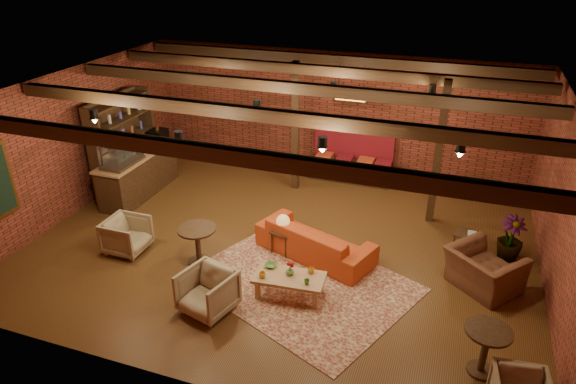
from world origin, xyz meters
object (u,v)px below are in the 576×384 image
(armchair_a, at_px, (127,234))
(round_table_right, at_px, (486,344))
(side_table_lamp, at_px, (283,224))
(round_table_left, at_px, (198,239))
(plant_tall, at_px, (520,197))
(armchair_b, at_px, (207,290))
(coffee_table, at_px, (289,278))
(side_table_book, at_px, (467,235))
(sofa, at_px, (315,240))
(armchair_right, at_px, (485,264))

(armchair_a, relative_size, round_table_right, 1.02)
(side_table_lamp, relative_size, round_table_left, 1.11)
(armchair_a, relative_size, plant_tall, 0.29)
(round_table_left, xyz_separation_m, plant_tall, (5.70, 2.15, 0.84))
(side_table_lamp, distance_m, armchair_b, 2.21)
(side_table_lamp, relative_size, plant_tall, 0.31)
(armchair_b, height_order, plant_tall, plant_tall)
(coffee_table, height_order, side_table_book, coffee_table)
(side_table_lamp, distance_m, plant_tall, 4.51)
(coffee_table, xyz_separation_m, side_table_lamp, (-0.57, 1.30, 0.27))
(round_table_left, height_order, side_table_book, round_table_left)
(side_table_book, bearing_deg, plant_tall, 11.64)
(armchair_a, height_order, armchair_b, armchair_b)
(sofa, bearing_deg, coffee_table, 107.18)
(coffee_table, height_order, armchair_a, armchair_a)
(side_table_book, xyz_separation_m, plant_tall, (0.80, 0.17, 0.89))
(armchair_b, bearing_deg, sofa, 76.40)
(armchair_a, height_order, side_table_book, armchair_a)
(coffee_table, bearing_deg, plant_tall, 34.77)
(armchair_right, bearing_deg, round_table_right, 130.44)
(round_table_left, distance_m, side_table_book, 5.29)
(round_table_left, distance_m, armchair_right, 5.31)
(side_table_book, bearing_deg, side_table_lamp, -162.31)
(armchair_a, distance_m, side_table_book, 6.78)
(sofa, relative_size, side_table_lamp, 2.79)
(sofa, xyz_separation_m, side_table_lamp, (-0.63, -0.11, 0.30))
(armchair_a, xyz_separation_m, armchair_right, (6.77, 1.07, 0.11))
(sofa, bearing_deg, side_table_lamp, 29.94)
(round_table_left, xyz_separation_m, armchair_b, (0.84, -1.23, -0.10))
(armchair_right, bearing_deg, side_table_lamp, 41.13)
(sofa, relative_size, armchair_a, 3.01)
(sofa, relative_size, armchair_right, 2.06)
(armchair_a, relative_size, armchair_b, 0.95)
(side_table_lamp, bearing_deg, plant_tall, 16.58)
(sofa, xyz_separation_m, armchair_right, (3.16, -0.03, 0.16))
(armchair_b, bearing_deg, round_table_right, 16.09)
(sofa, distance_m, coffee_table, 1.41)
(armchair_right, bearing_deg, sofa, 39.32)
(sofa, distance_m, round_table_right, 3.85)
(armchair_right, xyz_separation_m, plant_tall, (0.47, 1.19, 0.85))
(armchair_a, height_order, armchair_right, armchair_right)
(coffee_table, bearing_deg, side_table_book, 39.67)
(armchair_b, xyz_separation_m, armchair_right, (4.38, 2.20, 0.09))
(side_table_lamp, height_order, armchair_a, side_table_lamp)
(round_table_left, height_order, round_table_right, round_table_right)
(side_table_lamp, xyz_separation_m, side_table_book, (3.47, 1.11, -0.19))
(round_table_left, bearing_deg, sofa, 25.71)
(coffee_table, xyz_separation_m, side_table_book, (2.90, 2.40, 0.09))
(plant_tall, bearing_deg, side_table_book, -168.36)
(sofa, height_order, armchair_a, armchair_a)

